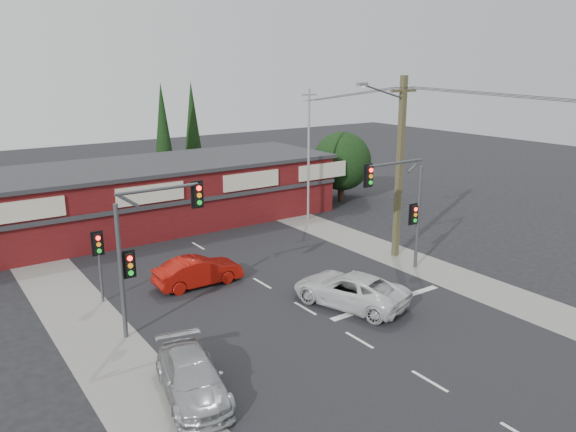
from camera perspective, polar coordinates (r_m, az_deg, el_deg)
ground at (r=25.34m, az=1.89°, el=-9.46°), size 120.00×120.00×0.00m
road_strip at (r=29.19m, az=-3.99°, el=-6.07°), size 14.00×70.00×0.01m
verge_left at (r=26.27m, az=-20.36°, el=-9.52°), size 3.00×70.00×0.02m
verge_right at (r=34.03m, az=8.42°, el=-3.06°), size 3.00×70.00×0.02m
stop_line at (r=26.41m, az=10.05°, el=-8.61°), size 6.50×0.35×0.01m
white_suv at (r=25.66m, az=6.30°, el=-7.42°), size 4.03×5.85×1.49m
silver_suv at (r=19.30m, az=-9.70°, el=-15.91°), size 2.78×4.87×1.33m
red_sedan at (r=28.06m, az=-9.11°, el=-5.56°), size 4.36×1.57×1.43m
lane_dashes at (r=25.41m, az=1.76°, el=-9.36°), size 0.12×37.79×0.01m
shop_building at (r=38.62m, az=-14.48°, el=2.09°), size 27.30×8.40×4.22m
tree_cluster at (r=44.93m, az=5.30°, el=5.29°), size 5.90×5.10×5.50m
conifer_near at (r=46.13m, az=-12.58°, el=8.49°), size 1.80×1.80×9.25m
conifer_far at (r=49.34m, az=-9.68°, el=9.06°), size 1.80×1.80×9.25m
traffic_mast_left at (r=22.74m, az=-14.28°, el=-2.26°), size 3.77×0.27×5.97m
traffic_mast_right at (r=29.13m, az=11.69°, el=1.73°), size 3.96×0.27×5.97m
pedestal_signal at (r=26.62m, az=-18.69°, el=-3.49°), size 0.55×0.27×3.38m
utility_pole at (r=31.25m, az=11.13°, el=5.38°), size 4.38×0.59×10.00m
steel_pole at (r=38.48m, az=2.11°, el=6.41°), size 1.20×0.16×9.00m
power_lines at (r=27.44m, az=19.98°, el=11.11°), size 2.01×29.00×1.22m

